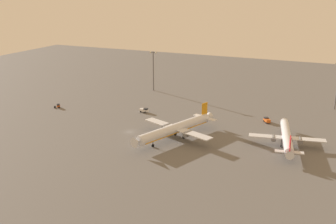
{
  "coord_description": "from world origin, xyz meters",
  "views": [
    {
      "loc": [
        80.28,
        -140.22,
        60.25
      ],
      "look_at": [
        8.88,
        21.49,
        4.0
      ],
      "focal_mm": 41.92,
      "sensor_mm": 36.0,
      "label": 1
    }
  ],
  "objects_px": {
    "airplane_terminal_side": "(176,128)",
    "cargo_loader": "(267,120)",
    "apron_light_east": "(153,68)",
    "pushback_tug": "(58,106)",
    "baggage_tractor": "(144,110)",
    "airplane_taxiway_distant": "(287,137)"
  },
  "relations": [
    {
      "from": "baggage_tractor",
      "to": "apron_light_east",
      "type": "distance_m",
      "value": 46.25
    },
    {
      "from": "apron_light_east",
      "to": "cargo_loader",
      "type": "bearing_deg",
      "value": -23.58
    },
    {
      "from": "cargo_loader",
      "to": "airplane_taxiway_distant",
      "type": "bearing_deg",
      "value": -97.16
    },
    {
      "from": "airplane_terminal_side",
      "to": "pushback_tug",
      "type": "height_order",
      "value": "airplane_terminal_side"
    },
    {
      "from": "pushback_tug",
      "to": "apron_light_east",
      "type": "relative_size",
      "value": 0.15
    },
    {
      "from": "cargo_loader",
      "to": "apron_light_east",
      "type": "distance_m",
      "value": 82.41
    },
    {
      "from": "airplane_terminal_side",
      "to": "apron_light_east",
      "type": "height_order",
      "value": "apron_light_east"
    },
    {
      "from": "baggage_tractor",
      "to": "pushback_tug",
      "type": "distance_m",
      "value": 46.39
    },
    {
      "from": "cargo_loader",
      "to": "apron_light_east",
      "type": "height_order",
      "value": "apron_light_east"
    },
    {
      "from": "baggage_tractor",
      "to": "pushback_tug",
      "type": "relative_size",
      "value": 1.18
    },
    {
      "from": "airplane_terminal_side",
      "to": "pushback_tug",
      "type": "xyz_separation_m",
      "value": [
        -73.61,
        15.44,
        -3.33
      ]
    },
    {
      "from": "cargo_loader",
      "to": "apron_light_east",
      "type": "bearing_deg",
      "value": 123.76
    },
    {
      "from": "airplane_terminal_side",
      "to": "airplane_taxiway_distant",
      "type": "relative_size",
      "value": 1.15
    },
    {
      "from": "airplane_terminal_side",
      "to": "cargo_loader",
      "type": "height_order",
      "value": "airplane_terminal_side"
    },
    {
      "from": "baggage_tractor",
      "to": "apron_light_east",
      "type": "xyz_separation_m",
      "value": [
        -15.0,
        41.9,
        12.6
      ]
    },
    {
      "from": "airplane_terminal_side",
      "to": "baggage_tractor",
      "type": "bearing_deg",
      "value": -21.91
    },
    {
      "from": "airplane_taxiway_distant",
      "to": "airplane_terminal_side",
      "type": "bearing_deg",
      "value": -177.64
    },
    {
      "from": "baggage_tractor",
      "to": "cargo_loader",
      "type": "bearing_deg",
      "value": 99.48
    },
    {
      "from": "airplane_taxiway_distant",
      "to": "apron_light_east",
      "type": "distance_m",
      "value": 105.08
    },
    {
      "from": "cargo_loader",
      "to": "apron_light_east",
      "type": "relative_size",
      "value": 0.19
    },
    {
      "from": "apron_light_east",
      "to": "pushback_tug",
      "type": "bearing_deg",
      "value": -119.55
    },
    {
      "from": "airplane_taxiway_distant",
      "to": "cargo_loader",
      "type": "xyz_separation_m",
      "value": [
        -12.24,
        25.65,
        -2.51
      ]
    }
  ]
}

